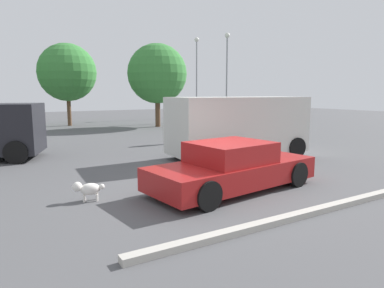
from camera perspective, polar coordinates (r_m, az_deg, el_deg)
name	(u,v)px	position (r m, az deg, el deg)	size (l,w,h in m)	color
ground_plane	(218,189)	(8.81, 4.27, -7.39)	(80.00, 80.00, 0.00)	#515154
sedan_foreground	(232,168)	(8.63, 6.71, -3.92)	(4.61, 2.27, 1.21)	maroon
dog	(88,189)	(8.10, -16.93, -7.12)	(0.69, 0.38, 0.45)	white
van_white	(238,125)	(12.87, 7.59, 3.11)	(5.24, 2.55, 2.26)	silver
pedestrian	(177,121)	(16.50, -2.49, 3.76)	(0.54, 0.37, 1.75)	black
parking_curb	(293,217)	(6.99, 16.45, -11.49)	(6.88, 0.20, 0.12)	#B7B2A8
light_post_near	(197,65)	(34.05, 0.78, 12.97)	(0.44, 0.44, 7.66)	gray
light_post_mid	(227,63)	(30.69, 5.82, 13.24)	(0.44, 0.44, 7.50)	gray
tree_back_left	(157,74)	(24.76, -5.80, 11.51)	(4.17, 4.17, 5.83)	brown
tree_far_right	(67,72)	(26.98, -20.01, 11.09)	(4.15, 4.15, 5.95)	brown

